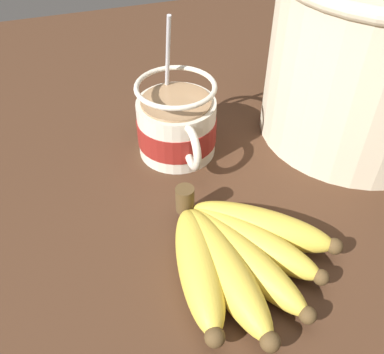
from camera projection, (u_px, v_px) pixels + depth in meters
table at (198, 178)px, 53.88cm from camera, size 109.47×109.47×3.22cm
coffee_mug at (177, 125)px, 52.81cm from camera, size 13.91×9.87×17.03cm
banana_bunch at (235, 253)px, 40.96cm from camera, size 18.57×17.46×4.27cm
woven_basket at (372, 56)px, 51.61cm from camera, size 25.88×25.88×20.85cm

